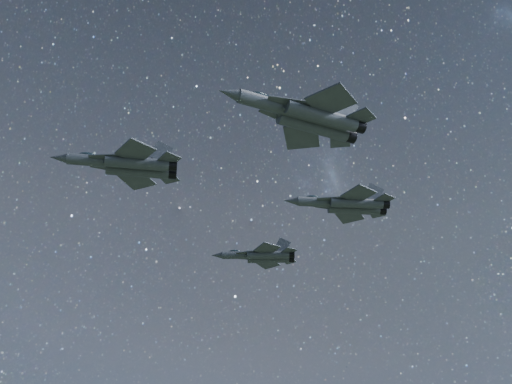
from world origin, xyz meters
name	(u,v)px	position (x,y,z in m)	size (l,w,h in m)	color
jet_lead	(127,165)	(-20.90, -0.65, 146.70)	(17.72, 12.10, 4.45)	#353B42
jet_left	(261,256)	(7.15, 20.90, 147.84)	(15.38, 10.14, 3.94)	#353B42
jet_right	(306,116)	(-3.96, -20.56, 144.98)	(18.49, 13.16, 4.71)	#353B42
jet_slot	(347,204)	(14.36, 2.38, 149.83)	(17.52, 11.81, 4.42)	#353B42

